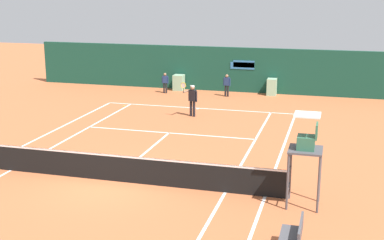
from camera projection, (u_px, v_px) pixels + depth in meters
The scene contains 9 objects.
ground_plane at pixel (118, 175), 18.68m from camera, with size 80.00×80.00×0.01m.
tennis_net at pixel (111, 167), 18.02m from camera, with size 12.10×0.10×1.07m.
sponsor_back_wall at pixel (220, 70), 33.67m from camera, with size 25.00×1.02×2.83m.
umpire_chair at pixel (306, 146), 15.64m from camera, with size 1.00×1.00×2.88m.
player_bench at pixel (293, 235), 13.04m from camera, with size 0.54×1.36×0.88m.
player_on_baseline at pixel (192, 98), 26.99m from camera, with size 0.76×0.67×1.85m.
ball_kid_left_post at pixel (227, 84), 32.02m from camera, with size 0.46×0.20×1.37m.
ball_kid_right_post at pixel (165, 82), 33.06m from camera, with size 0.43×0.18×1.29m.
tennis_ball_mid_court at pixel (124, 106), 29.46m from camera, with size 0.07×0.07×0.07m, color #CCE033.
Camera 1 is at (7.23, -15.72, 6.47)m, focal length 49.20 mm.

